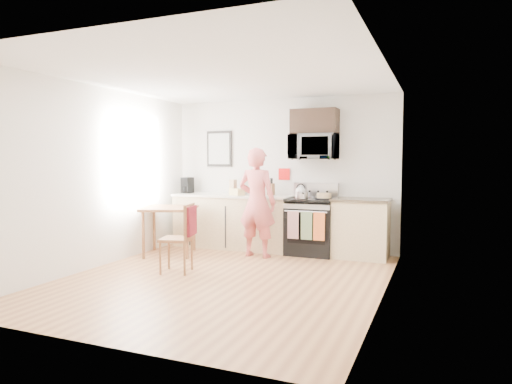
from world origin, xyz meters
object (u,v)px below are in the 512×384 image
at_px(dining_table, 170,212).
at_px(range, 311,228).
at_px(chair, 186,228).
at_px(microwave, 314,147).
at_px(person, 257,203).
at_px(cake, 324,196).

bearing_deg(dining_table, range, 22.77).
bearing_deg(range, chair, -124.36).
xyz_separation_m(microwave, person, (-0.75, -0.63, -0.89)).
distance_m(microwave, chair, 2.60).
height_order(dining_table, chair, chair).
height_order(range, person, person).
relative_size(range, chair, 1.22).
height_order(person, chair, person).
bearing_deg(range, person, -145.03).
distance_m(range, dining_table, 2.33).
xyz_separation_m(dining_table, cake, (2.37, 0.81, 0.28)).
distance_m(range, chair, 2.25).
xyz_separation_m(dining_table, chair, (0.87, -0.96, -0.08)).
xyz_separation_m(range, chair, (-1.27, -1.85, 0.17)).
relative_size(microwave, chair, 0.80).
distance_m(microwave, dining_table, 2.59).
height_order(dining_table, cake, cake).
bearing_deg(microwave, dining_table, -154.89).
bearing_deg(range, microwave, 90.06).
height_order(person, dining_table, person).
bearing_deg(person, chair, 73.25).
height_order(range, microwave, microwave).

